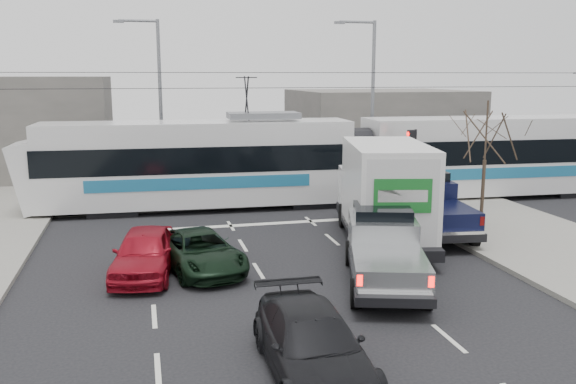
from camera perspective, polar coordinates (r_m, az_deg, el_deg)
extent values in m
plane|color=black|center=(19.80, 2.09, -7.02)|extent=(120.00, 120.00, 0.00)
cube|color=gray|center=(23.76, 23.56, -4.70)|extent=(6.00, 60.00, 0.15)
cube|color=#33302D|center=(29.23, -3.21, -1.13)|extent=(60.00, 1.60, 0.03)
cube|color=slate|center=(45.62, 8.53, 6.26)|extent=(12.00, 10.00, 5.00)
cylinder|color=#47382B|center=(24.67, 17.73, -0.29)|extent=(0.14, 0.14, 2.75)
cylinder|color=#47382B|center=(24.33, 18.07, 5.50)|extent=(0.07, 0.07, 2.25)
cylinder|color=black|center=(27.59, 11.72, 2.04)|extent=(0.12, 0.12, 3.60)
cube|color=black|center=(27.34, 11.44, 4.72)|extent=(0.28, 0.28, 0.95)
cylinder|color=#FF0C07|center=(27.25, 11.18, 5.34)|extent=(0.06, 0.20, 0.20)
cylinder|color=orange|center=(27.28, 11.15, 4.71)|extent=(0.06, 0.20, 0.20)
cylinder|color=#05330C|center=(27.31, 11.13, 4.09)|extent=(0.06, 0.20, 0.20)
cube|color=white|center=(27.38, 11.85, 3.02)|extent=(0.02, 0.30, 0.40)
cylinder|color=slate|center=(34.56, 7.91, 8.15)|extent=(0.20, 0.20, 9.00)
cylinder|color=slate|center=(34.29, 6.49, 15.53)|extent=(2.00, 0.14, 0.14)
cube|color=slate|center=(33.96, 4.85, 15.52)|extent=(0.55, 0.25, 0.14)
cylinder|color=slate|center=(34.19, -11.83, 8.00)|extent=(0.20, 0.20, 9.00)
cylinder|color=slate|center=(34.25, -13.86, 15.29)|extent=(2.00, 0.14, 0.14)
cube|color=slate|center=(34.25, -15.58, 15.13)|extent=(0.55, 0.25, 0.14)
cylinder|color=black|center=(28.60, -3.33, 9.69)|extent=(60.00, 0.03, 0.03)
cylinder|color=black|center=(28.60, -3.35, 11.10)|extent=(60.00, 0.03, 0.03)
cube|color=silver|center=(28.41, -8.36, 0.70)|extent=(14.10, 3.49, 1.70)
cube|color=black|center=(28.21, -8.43, 3.33)|extent=(14.18, 3.53, 1.16)
cube|color=silver|center=(28.09, -8.49, 5.43)|extent=(14.10, 3.38, 1.08)
cube|color=#1C658D|center=(26.90, -8.20, 0.80)|extent=(9.79, 0.42, 0.54)
cube|color=silver|center=(32.87, 19.17, 1.59)|extent=(14.10, 3.49, 1.70)
cube|color=black|center=(32.70, 19.31, 3.86)|extent=(14.18, 3.53, 1.16)
cube|color=silver|center=(32.60, 19.43, 5.67)|extent=(14.10, 3.38, 1.08)
cube|color=#1C658D|center=(31.57, 20.56, 1.71)|extent=(9.79, 0.42, 0.54)
cylinder|color=black|center=(29.60, 6.47, 3.27)|extent=(1.20, 2.86, 2.82)
cube|color=slate|center=(28.34, -2.33, 7.18)|extent=(3.33, 1.89, 0.27)
cube|color=black|center=(28.65, -15.92, -1.40)|extent=(2.27, 2.58, 0.39)
cube|color=black|center=(29.33, 2.14, -0.71)|extent=(2.27, 2.58, 0.39)
cube|color=black|center=(30.69, 10.45, -0.36)|extent=(2.27, 2.58, 0.39)
cube|color=black|center=(35.09, 24.44, 0.24)|extent=(2.27, 2.58, 0.39)
cube|color=black|center=(18.20, 9.01, -6.94)|extent=(3.62, 6.15, 0.25)
cube|color=#A9ACAE|center=(19.01, 8.77, -3.96)|extent=(2.60, 2.91, 1.15)
cube|color=black|center=(18.96, 8.80, -2.13)|extent=(2.14, 2.17, 0.55)
cube|color=#A9ACAE|center=(20.41, 8.40, -3.59)|extent=(2.13, 1.56, 0.55)
cube|color=#A9ACAE|center=(16.87, 9.47, -6.97)|extent=(2.65, 3.08, 0.65)
cube|color=silver|center=(15.54, 10.02, -9.63)|extent=(1.82, 0.71, 0.18)
cube|color=#FF0C07|center=(15.44, 6.73, -8.20)|extent=(0.16, 0.12, 0.28)
cube|color=#FF0C07|center=(15.65, 13.26, -8.17)|extent=(0.16, 0.12, 0.28)
cylinder|color=black|center=(19.96, 5.84, -5.72)|extent=(0.50, 0.85, 0.80)
cylinder|color=black|center=(20.13, 11.12, -5.73)|extent=(0.50, 0.85, 0.80)
cylinder|color=black|center=(16.43, 6.37, -9.42)|extent=(0.50, 0.85, 0.80)
cylinder|color=black|center=(16.63, 12.83, -9.38)|extent=(0.50, 0.85, 0.80)
cube|color=black|center=(22.65, 8.78, -3.29)|extent=(4.10, 7.88, 0.38)
cube|color=white|center=(25.20, 7.71, 0.31)|extent=(2.77, 2.28, 1.72)
cube|color=black|center=(25.24, 7.69, 1.81)|extent=(2.32, 1.62, 0.64)
cube|color=silver|center=(21.59, 9.25, 0.30)|extent=(3.59, 5.53, 3.16)
cube|color=silver|center=(19.16, 10.64, -1.09)|extent=(2.23, 0.53, 2.78)
cube|color=#166322|center=(19.05, 10.70, -0.38)|extent=(1.77, 0.40, 1.08)
cube|color=black|center=(19.34, 10.61, -6.14)|extent=(2.32, 0.75, 0.19)
cylinder|color=black|center=(24.82, 5.23, -2.21)|extent=(0.52, 1.01, 0.97)
cylinder|color=black|center=(25.18, 10.36, -2.15)|extent=(0.52, 1.01, 0.97)
cylinder|color=black|center=(20.48, 6.68, -4.91)|extent=(0.54, 1.12, 1.07)
cylinder|color=black|center=(20.91, 12.86, -4.78)|extent=(0.54, 1.12, 1.07)
cube|color=black|center=(24.00, 13.09, -2.58)|extent=(2.69, 5.78, 0.28)
cube|color=black|center=(24.76, 12.37, -0.29)|extent=(2.28, 2.56, 1.28)
cube|color=black|center=(24.75, 12.35, 1.28)|extent=(1.93, 1.86, 0.61)
cube|color=black|center=(26.05, 11.38, -0.28)|extent=(2.06, 1.22, 0.61)
cube|color=black|center=(22.78, 14.19, -2.19)|extent=(2.30, 2.73, 0.73)
cube|color=silver|center=(21.55, 15.54, -3.83)|extent=(1.91, 0.42, 0.20)
cube|color=#590505|center=(21.22, 13.21, -2.79)|extent=(0.17, 0.11, 0.31)
cube|color=#590505|center=(21.91, 17.68, -2.59)|extent=(0.17, 0.11, 0.31)
cylinder|color=black|center=(25.39, 9.68, -2.10)|extent=(0.41, 0.92, 0.89)
cylinder|color=black|center=(26.00, 13.70, -1.96)|extent=(0.41, 0.92, 0.89)
cylinder|color=black|center=(22.10, 12.33, -4.16)|extent=(0.41, 0.92, 0.89)
cylinder|color=black|center=(22.79, 16.86, -3.92)|extent=(0.41, 0.92, 0.89)
imported|color=black|center=(19.52, -8.23, -5.50)|extent=(2.94, 4.77, 1.23)
imported|color=maroon|center=(19.31, -13.25, -5.50)|extent=(2.42, 4.52, 1.46)
imported|color=black|center=(12.82, 2.29, -14.04)|extent=(1.97, 4.73, 1.36)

